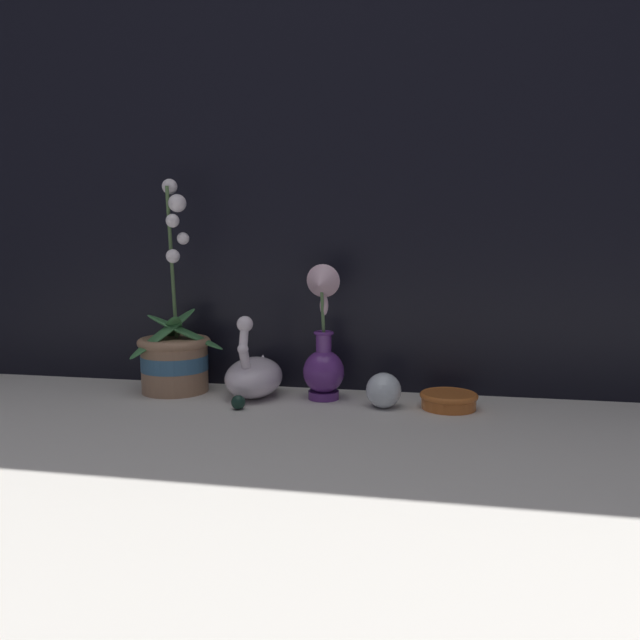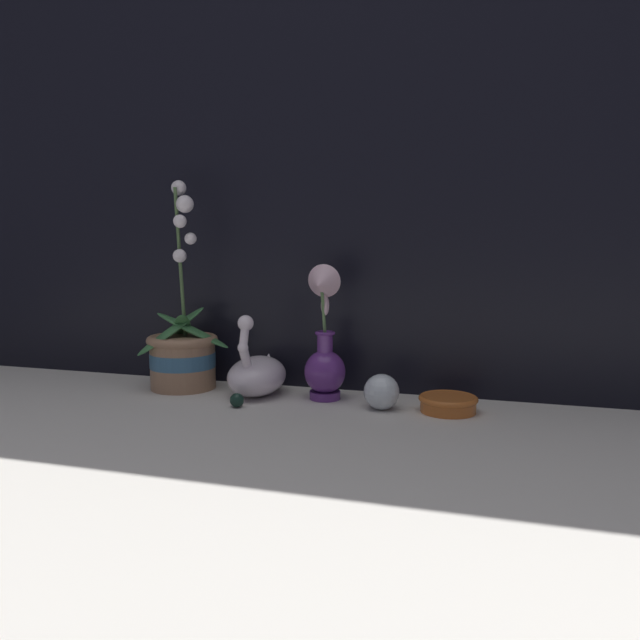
% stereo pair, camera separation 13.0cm
% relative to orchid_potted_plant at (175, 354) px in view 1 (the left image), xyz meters
% --- Properties ---
extents(ground_plane, '(2.80, 2.80, 0.00)m').
position_rel_orchid_potted_plant_xyz_m(ground_plane, '(0.31, -0.15, -0.09)').
color(ground_plane, beige).
extents(window_backdrop, '(2.80, 0.03, 1.20)m').
position_rel_orchid_potted_plant_xyz_m(window_backdrop, '(0.31, 0.11, 0.51)').
color(window_backdrop, black).
rests_on(window_backdrop, ground_plane).
extents(orchid_potted_plant, '(0.20, 0.19, 0.47)m').
position_rel_orchid_potted_plant_xyz_m(orchid_potted_plant, '(0.00, 0.00, 0.00)').
color(orchid_potted_plant, '#9E7556').
rests_on(orchid_potted_plant, ground_plane).
extents(swan_figurine, '(0.12, 0.19, 0.18)m').
position_rel_orchid_potted_plant_xyz_m(swan_figurine, '(0.19, -0.01, -0.04)').
color(swan_figurine, white).
rests_on(swan_figurine, ground_plane).
extents(blue_vase, '(0.09, 0.10, 0.29)m').
position_rel_orchid_potted_plant_xyz_m(blue_vase, '(0.34, -0.01, 0.02)').
color(blue_vase, '#602D7F').
rests_on(blue_vase, ground_plane).
extents(glass_sphere, '(0.07, 0.07, 0.07)m').
position_rel_orchid_potted_plant_xyz_m(glass_sphere, '(0.48, -0.05, -0.05)').
color(glass_sphere, silver).
rests_on(glass_sphere, ground_plane).
extents(amber_dish, '(0.12, 0.12, 0.03)m').
position_rel_orchid_potted_plant_xyz_m(amber_dish, '(0.61, -0.03, -0.07)').
color(amber_dish, '#C66628').
rests_on(amber_dish, ground_plane).
extents(glass_bauble, '(0.03, 0.03, 0.03)m').
position_rel_orchid_potted_plant_xyz_m(glass_bauble, '(0.19, -0.12, -0.07)').
color(glass_bauble, '#142D23').
rests_on(glass_bauble, ground_plane).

